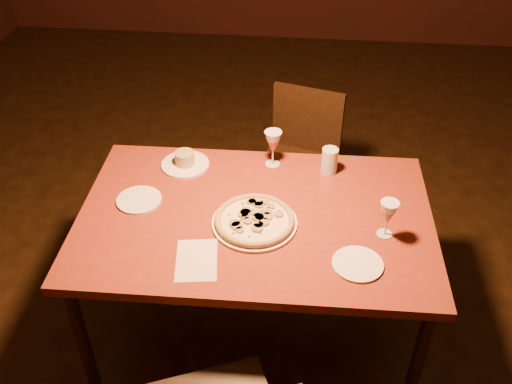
# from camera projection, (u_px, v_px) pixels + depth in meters

# --- Properties ---
(floor) EXTENTS (7.00, 7.00, 0.00)m
(floor) POSITION_uv_depth(u_px,v_px,m) (290.00, 314.00, 2.87)
(floor) COLOR #321E10
(floor) RESTS_ON ground
(dining_table) EXTENTS (1.45, 0.95, 0.77)m
(dining_table) POSITION_uv_depth(u_px,v_px,m) (255.00, 227.00, 2.34)
(dining_table) COLOR maroon
(dining_table) RESTS_ON floor
(chair_far) EXTENTS (0.49, 0.49, 0.82)m
(chair_far) POSITION_uv_depth(u_px,v_px,m) (299.00, 156.00, 3.17)
(chair_far) COLOR black
(chair_far) RESTS_ON floor
(pizza_plate) EXTENTS (0.34, 0.34, 0.04)m
(pizza_plate) POSITION_uv_depth(u_px,v_px,m) (254.00, 220.00, 2.24)
(pizza_plate) COLOR white
(pizza_plate) RESTS_ON dining_table
(ramekin_saucer) EXTENTS (0.22, 0.22, 0.07)m
(ramekin_saucer) POSITION_uv_depth(u_px,v_px,m) (185.00, 161.00, 2.56)
(ramekin_saucer) COLOR white
(ramekin_saucer) RESTS_ON dining_table
(wine_glass_far) EXTENTS (0.08, 0.08, 0.17)m
(wine_glass_far) POSITION_uv_depth(u_px,v_px,m) (273.00, 148.00, 2.53)
(wine_glass_far) COLOR #B64B4C
(wine_glass_far) RESTS_ON dining_table
(wine_glass_right) EXTENTS (0.07, 0.07, 0.16)m
(wine_glass_right) POSITION_uv_depth(u_px,v_px,m) (387.00, 219.00, 2.16)
(wine_glass_right) COLOR #B64B4C
(wine_glass_right) RESTS_ON dining_table
(water_tumbler) EXTENTS (0.07, 0.07, 0.12)m
(water_tumbler) POSITION_uv_depth(u_px,v_px,m) (330.00, 161.00, 2.50)
(water_tumbler) COLOR silver
(water_tumbler) RESTS_ON dining_table
(side_plate_left) EXTENTS (0.19, 0.19, 0.01)m
(side_plate_left) POSITION_uv_depth(u_px,v_px,m) (139.00, 200.00, 2.37)
(side_plate_left) COLOR white
(side_plate_left) RESTS_ON dining_table
(side_plate_near) EXTENTS (0.19, 0.19, 0.01)m
(side_plate_near) POSITION_uv_depth(u_px,v_px,m) (358.00, 264.00, 2.07)
(side_plate_near) COLOR white
(side_plate_near) RESTS_ON dining_table
(menu_card) EXTENTS (0.18, 0.24, 0.00)m
(menu_card) POSITION_uv_depth(u_px,v_px,m) (197.00, 260.00, 2.10)
(menu_card) COLOR beige
(menu_card) RESTS_ON dining_table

